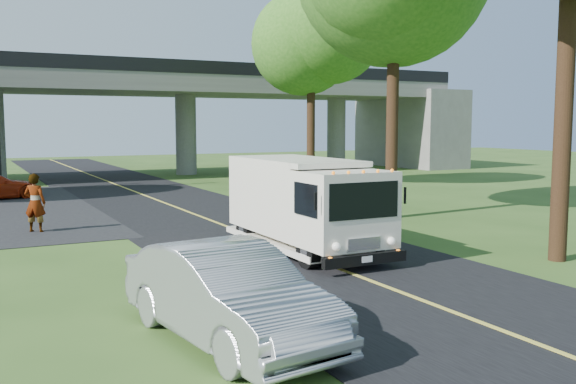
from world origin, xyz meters
TOP-DOWN VIEW (x-y plane):
  - ground at (0.00, 0.00)m, footprint 120.00×120.00m
  - road at (0.00, 10.00)m, footprint 7.00×90.00m
  - lane_line at (0.00, 10.00)m, footprint 0.12×90.00m
  - overpass at (0.00, 32.00)m, footprint 54.00×10.00m
  - tree_right_far at (9.21, 19.84)m, footprint 5.77×5.67m
  - step_van at (0.33, 4.94)m, footprint 2.24×5.99m
  - silver_sedan at (-4.24, -0.81)m, footprint 2.25×4.87m
  - pedestrian at (-5.81, 11.62)m, footprint 0.83×0.76m

SIDE VIEW (x-z plane):
  - ground at x=0.00m, z-range 0.00..0.00m
  - road at x=0.00m, z-range 0.00..0.02m
  - lane_line at x=0.00m, z-range 0.03..0.03m
  - silver_sedan at x=-4.24m, z-range 0.00..1.55m
  - pedestrian at x=-5.81m, z-range 0.00..1.90m
  - step_van at x=0.33m, z-range 0.11..2.62m
  - overpass at x=0.00m, z-range 0.91..8.21m
  - tree_right_far at x=9.21m, z-range 2.81..13.80m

